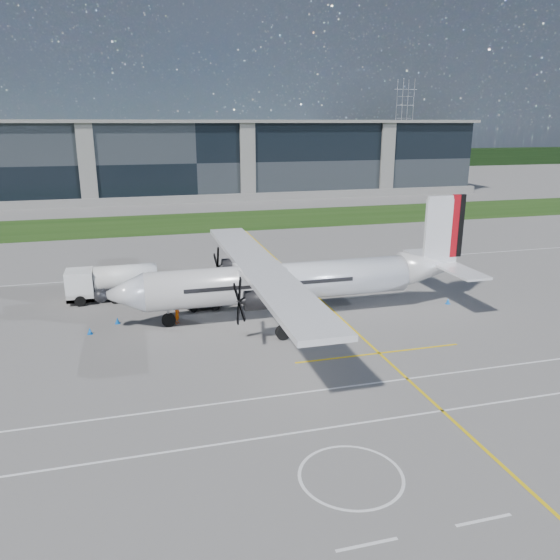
% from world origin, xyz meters
% --- Properties ---
extents(ground, '(400.00, 400.00, 0.00)m').
position_xyz_m(ground, '(0.00, 40.00, 0.00)').
color(ground, slate).
rests_on(ground, ground).
extents(grass_strip, '(400.00, 18.00, 0.04)m').
position_xyz_m(grass_strip, '(0.00, 48.00, 0.02)').
color(grass_strip, '#1B3A0F').
rests_on(grass_strip, ground).
extents(terminal_building, '(120.00, 20.00, 15.00)m').
position_xyz_m(terminal_building, '(0.00, 80.00, 7.50)').
color(terminal_building, black).
rests_on(terminal_building, ground).
extents(tree_line, '(400.00, 6.00, 6.00)m').
position_xyz_m(tree_line, '(0.00, 140.00, 3.00)').
color(tree_line, black).
rests_on(tree_line, ground).
extents(pylon_east, '(9.00, 4.60, 30.00)m').
position_xyz_m(pylon_east, '(85.00, 150.00, 15.00)').
color(pylon_east, gray).
rests_on(pylon_east, ground).
extents(yellow_taxiway_centerline, '(0.20, 70.00, 0.01)m').
position_xyz_m(yellow_taxiway_centerline, '(3.00, 10.00, 0.01)').
color(yellow_taxiway_centerline, yellow).
rests_on(yellow_taxiway_centerline, ground).
extents(white_lane_line, '(90.00, 0.15, 0.01)m').
position_xyz_m(white_lane_line, '(0.00, -14.00, 0.01)').
color(white_lane_line, white).
rests_on(white_lane_line, ground).
extents(turboprop_aircraft, '(30.04, 31.16, 9.35)m').
position_xyz_m(turboprop_aircraft, '(-0.46, 2.90, 4.67)').
color(turboprop_aircraft, white).
rests_on(turboprop_aircraft, ground).
extents(fuel_tanker_truck, '(8.21, 2.67, 3.08)m').
position_xyz_m(fuel_tanker_truck, '(-15.27, 10.97, 1.54)').
color(fuel_tanker_truck, silver).
rests_on(fuel_tanker_truck, ground).
extents(baggage_tug, '(3.09, 1.86, 1.86)m').
position_xyz_m(baggage_tug, '(-7.31, 6.57, 0.93)').
color(baggage_tug, silver).
rests_on(baggage_tug, ground).
extents(ground_crew_person, '(0.83, 0.89, 1.78)m').
position_xyz_m(ground_crew_person, '(-9.79, 3.39, 0.89)').
color(ground_crew_person, '#F25907').
rests_on(ground_crew_person, ground).
extents(safety_cone_fwd, '(0.36, 0.36, 0.50)m').
position_xyz_m(safety_cone_fwd, '(-16.26, 2.87, 0.25)').
color(safety_cone_fwd, blue).
rests_on(safety_cone_fwd, ground).
extents(safety_cone_tail, '(0.36, 0.36, 0.50)m').
position_xyz_m(safety_cone_tail, '(13.26, 2.11, 0.25)').
color(safety_cone_tail, blue).
rests_on(safety_cone_tail, ground).
extents(safety_cone_nose_stbd, '(0.36, 0.36, 0.50)m').
position_xyz_m(safety_cone_nose_stbd, '(-14.32, 4.61, 0.25)').
color(safety_cone_nose_stbd, blue).
rests_on(safety_cone_nose_stbd, ground).
extents(safety_cone_stbdwing, '(0.36, 0.36, 0.50)m').
position_xyz_m(safety_cone_stbdwing, '(-4.01, 18.55, 0.25)').
color(safety_cone_stbdwing, blue).
rests_on(safety_cone_stbdwing, ground).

